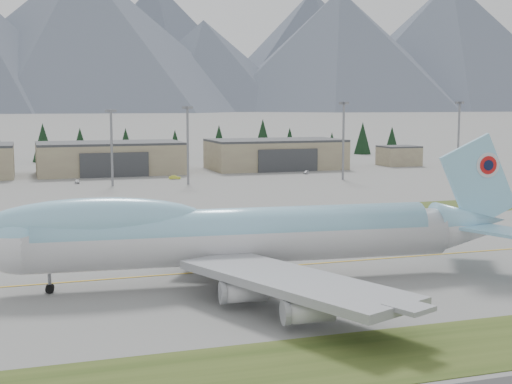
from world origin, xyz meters
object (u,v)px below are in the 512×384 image
object	(u,v)px
hangar_center	(110,158)
service_vehicle_c	(306,174)
service_vehicle_a	(77,183)
service_vehicle_b	(175,179)
hangar_right	(275,154)
boeing_747_freighter	(239,235)

from	to	relation	value
hangar_center	service_vehicle_c	bearing A→B (deg)	-19.05
service_vehicle_a	service_vehicle_b	size ratio (longest dim) A/B	0.92
hangar_center	hangar_right	world-z (taller)	same
boeing_747_freighter	service_vehicle_c	xyz separation A→B (m)	(64.61, 134.94, -6.43)
boeing_747_freighter	service_vehicle_a	bearing A→B (deg)	100.49
hangar_center	service_vehicle_a	bearing A→B (deg)	-114.81
boeing_747_freighter	service_vehicle_c	bearing A→B (deg)	69.72
service_vehicle_a	service_vehicle_c	world-z (taller)	service_vehicle_a
hangar_center	hangar_right	bearing A→B (deg)	0.00
hangar_right	service_vehicle_c	bearing A→B (deg)	-81.40
boeing_747_freighter	hangar_right	size ratio (longest dim) A/B	1.54
service_vehicle_a	service_vehicle_b	distance (m)	30.31
boeing_747_freighter	hangar_right	world-z (taller)	boeing_747_freighter
hangar_right	service_vehicle_a	xyz separation A→B (m)	(-72.97, -28.06, -5.39)
hangar_right	service_vehicle_c	size ratio (longest dim) A/B	13.29
hangar_center	service_vehicle_c	distance (m)	67.20
hangar_right	hangar_center	bearing A→B (deg)	180.00
hangar_right	service_vehicle_b	size ratio (longest dim) A/B	12.89
hangar_right	service_vehicle_b	bearing A→B (deg)	-149.48
hangar_center	hangar_right	distance (m)	60.00
boeing_747_freighter	hangar_right	xyz separation A→B (m)	(61.30, 156.81, -1.04)
service_vehicle_c	service_vehicle_a	bearing A→B (deg)	-147.03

